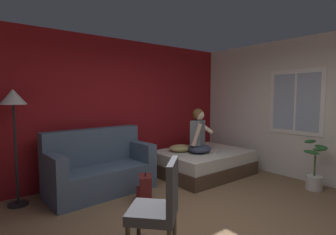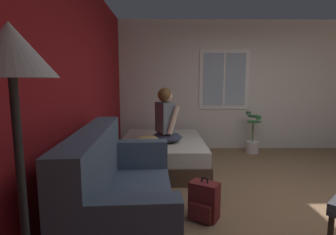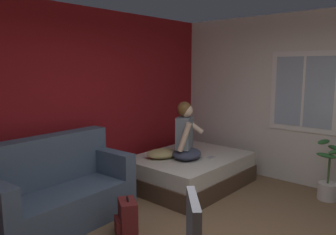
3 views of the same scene
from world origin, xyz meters
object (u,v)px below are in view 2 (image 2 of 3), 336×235
couch (120,200)px  floor_lamp (14,90)px  person_seated (166,120)px  cell_phone (181,137)px  backpack (204,201)px  bed (163,153)px  potted_plant (253,138)px  throw_pillow (147,141)px

couch → floor_lamp: bearing=169.9°
person_seated → cell_phone: 0.54m
backpack → floor_lamp: floor_lamp is taller
bed → backpack: bed is taller
person_seated → potted_plant: person_seated is taller
cell_phone → floor_lamp: size_ratio=0.08×
couch → floor_lamp: 1.58m
bed → couch: bearing=169.7°
couch → backpack: couch is taller
bed → floor_lamp: bearing=169.7°
cell_phone → floor_lamp: bearing=-106.0°
person_seated → throw_pillow: size_ratio=1.82×
couch → person_seated: size_ratio=1.99×
throw_pillow → cell_phone: 0.77m
couch → cell_phone: (2.21, -0.70, 0.09)m
throw_pillow → potted_plant: size_ratio=0.56×
floor_lamp → potted_plant: (4.09, -2.41, -1.13)m
person_seated → bed: bearing=17.1°
bed → person_seated: person_seated is taller
person_seated → potted_plant: bearing=-60.1°
bed → cell_phone: cell_phone is taller
couch → backpack: size_ratio=3.80×
floor_lamp → potted_plant: 4.88m
couch → throw_pillow: (1.68, -0.14, 0.16)m
couch → cell_phone: 2.32m
couch → person_seated: bearing=-13.0°
cell_phone → potted_plant: 1.67m
bed → cell_phone: bearing=-67.8°
person_seated → backpack: size_ratio=1.91×
backpack → bed: bearing=14.6°
cell_phone → potted_plant: (0.70, -1.51, -0.18)m
bed → cell_phone: size_ratio=12.59×
bed → couch: couch is taller
bed → potted_plant: bearing=-65.6°
couch → cell_phone: size_ratio=12.07×
cell_phone → potted_plant: bearing=23.9°
backpack → cell_phone: (1.85, 0.13, 0.29)m
couch → backpack: bearing=-66.3°
person_seated → floor_lamp: 3.19m
backpack → throw_pillow: throw_pillow is taller
throw_pillow → bed: bearing=-31.2°
throw_pillow → backpack: bearing=-152.5°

